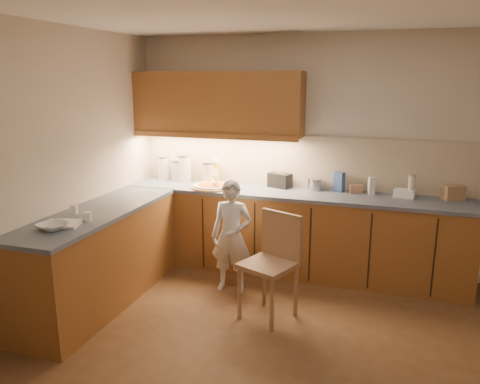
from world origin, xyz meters
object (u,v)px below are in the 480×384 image
Objects in this scene: wooden_chair at (273,258)px; oil_jug at (215,172)px; child at (232,236)px; pizza_on_board at (212,186)px; toaster at (280,180)px.

oil_jug is (-1.01, 1.19, 0.50)m from wooden_chair.
oil_jug is (-0.49, 0.83, 0.48)m from child.
pizza_on_board is 0.81m from child.
toaster is at bearing 20.24° from pizza_on_board.
toaster is at bearing 0.98° from oil_jug.
child is 3.88× the size of oil_jug.
child is at bearing -87.96° from toaster.
wooden_chair is (0.96, -0.94, -0.39)m from pizza_on_board.
child is 4.00× the size of toaster.
child reaches higher than toaster.
toaster is (0.29, 0.84, 0.42)m from child.
pizza_on_board is at bearing -78.05° from oil_jug.
child is at bearing -59.55° from oil_jug.
child reaches higher than wooden_chair.
oil_jug is at bearing 152.61° from wooden_chair.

